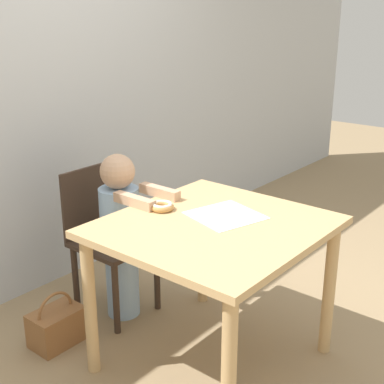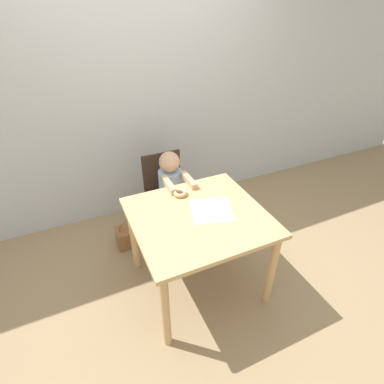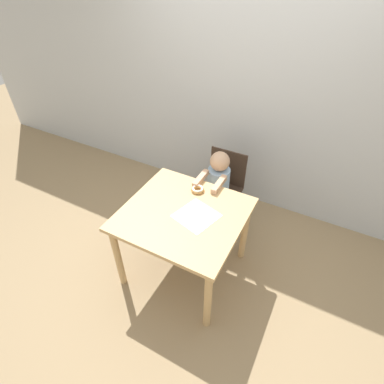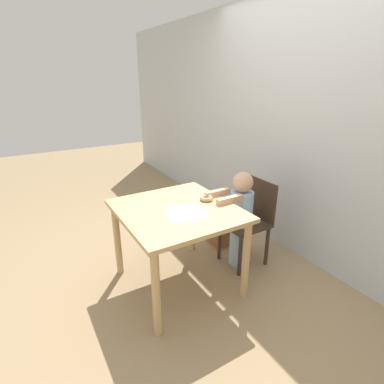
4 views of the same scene
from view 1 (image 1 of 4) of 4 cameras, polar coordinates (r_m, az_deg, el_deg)
name	(u,v)px [view 1 (image 1 of 4)]	position (r m, az deg, el deg)	size (l,w,h in m)	color
ground_plane	(212,359)	(2.82, 2.17, -17.41)	(12.00, 12.00, 0.00)	#997F5B
wall_back	(32,86)	(3.26, -16.68, 10.81)	(8.00, 0.05, 2.50)	silver
dining_table	(214,245)	(2.49, 2.35, -5.66)	(0.97, 0.92, 0.74)	tan
chair	(107,238)	(3.07, -9.02, -4.89)	(0.39, 0.40, 0.83)	#38281E
child_figure	(121,234)	(2.97, -7.55, -4.42)	(0.23, 0.45, 0.95)	#99BCE0
donut	(162,206)	(2.61, -3.21, -1.51)	(0.12, 0.12, 0.04)	tan
napkin	(226,215)	(2.54, 3.60, -2.50)	(0.37, 0.37, 0.00)	white
handbag	(57,326)	(2.96, -14.23, -13.67)	(0.27, 0.18, 0.30)	brown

